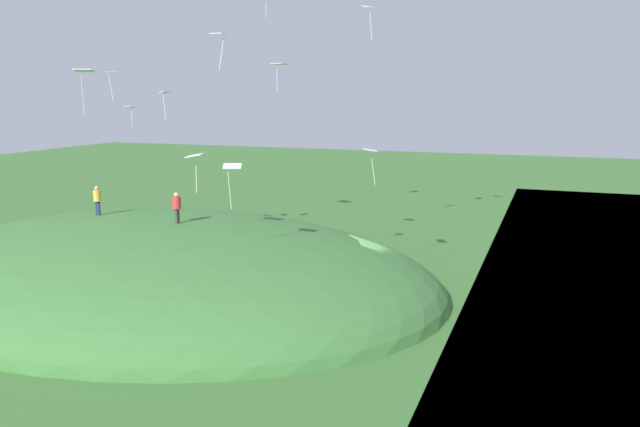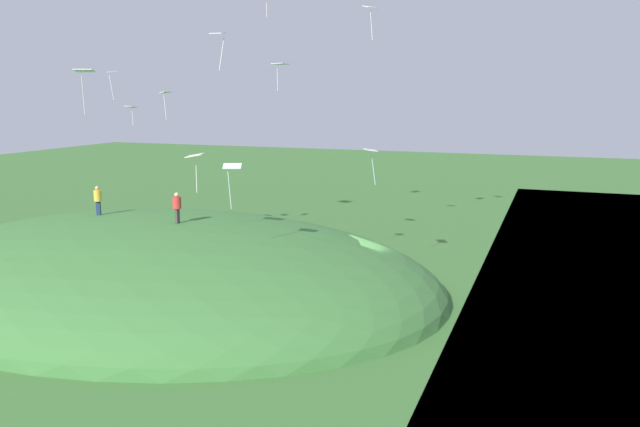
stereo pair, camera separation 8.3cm
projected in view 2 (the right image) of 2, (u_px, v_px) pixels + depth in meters
The scene contains 15 objects.
ground_plane at pixel (365, 285), 34.60m from camera, with size 160.00×160.00×0.00m, color #3C6C30.
grass_hill at pixel (160, 283), 34.82m from camera, with size 31.67×23.32×7.18m, color #3C7236.
dirt_path at pixel (11, 234), 46.87m from camera, with size 17.88×1.05×0.04m, color #69654E.
person_watching_kites at pixel (177, 204), 33.10m from camera, with size 0.46×0.46×1.63m.
person_walking_path at pixel (98, 197), 35.95m from camera, with size 0.52×0.52×1.68m.
kite_1 at pixel (112, 74), 37.86m from camera, with size 0.83×0.80×1.71m.
kite_2 at pixel (195, 157), 30.92m from camera, with size 1.15×1.36×1.90m.
kite_3 at pixel (166, 95), 39.76m from camera, with size 0.59×0.74×1.75m.
kite_4 at pixel (371, 152), 34.29m from camera, with size 1.03×1.18×1.98m.
kite_5 at pixel (370, 9), 40.33m from camera, with size 0.97×1.07×2.17m.
kite_6 at pixel (280, 65), 35.20m from camera, with size 1.04×0.88×1.52m.
kite_8 at pixel (232, 169), 28.37m from camera, with size 0.97×0.82×2.05m.
kite_10 at pixel (84, 74), 30.17m from camera, with size 1.07×0.92×2.15m.
kite_11 at pixel (218, 37), 28.32m from camera, with size 0.65×0.50×1.67m.
kite_12 at pixel (131, 108), 40.70m from camera, with size 0.89×0.73×1.28m.
Camera 2 is at (-9.45, 31.99, 10.29)m, focal length 35.52 mm.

